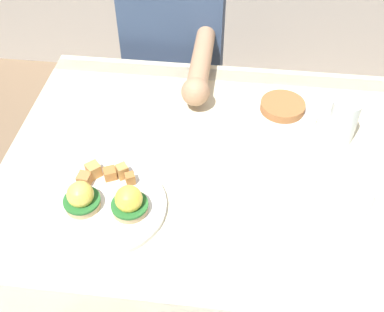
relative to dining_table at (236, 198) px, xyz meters
The scene contains 8 objects.
ground_plane 0.63m from the dining_table, ahead, with size 6.00×6.00×0.00m, color #7F664C.
dining_table is the anchor object (origin of this frame).
eggs_benedict_plate 0.36m from the dining_table, 152.67° to the right, with size 0.27×0.27×0.09m.
fork 0.12m from the dining_table, 42.14° to the left, with size 0.14×0.10×0.00m.
water_glass_near 0.38m from the dining_table, 26.17° to the right, with size 0.07×0.07×0.12m.
water_glass_far 0.34m from the dining_table, 30.64° to the left, with size 0.07×0.07×0.12m.
side_plate 0.29m from the dining_table, 65.55° to the left, with size 0.20×0.20×0.04m.
diner_person 0.65m from the dining_table, 112.72° to the left, with size 0.34×0.54×1.14m.
Camera 1 is at (-0.02, -0.80, 1.60)m, focal length 43.87 mm.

